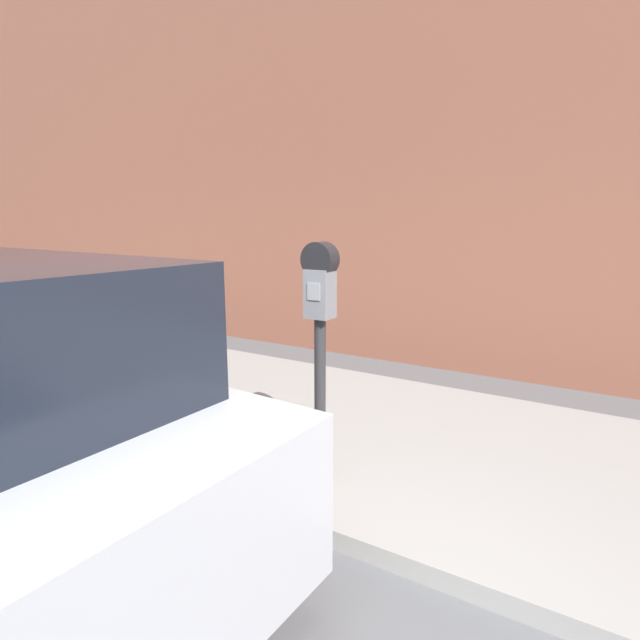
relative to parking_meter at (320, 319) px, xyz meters
name	(u,v)px	position (x,y,z in m)	size (l,w,h in m)	color
ground_plane	(207,630)	(0.18, -1.31, -1.24)	(60.00, 60.00, 0.00)	slate
sidewalk	(393,441)	(0.18, 0.89, -1.17)	(24.00, 2.80, 0.12)	#9E9B96
building_facade	(489,100)	(0.18, 3.44, 1.97)	(24.00, 0.30, 6.41)	#935642
parking_meter	(320,319)	(0.00, 0.00, 0.00)	(0.22, 0.16, 1.61)	#2D2D30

